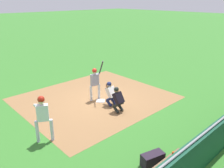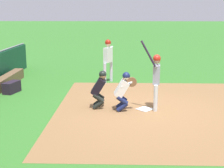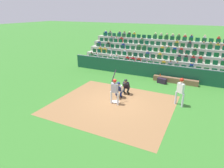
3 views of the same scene
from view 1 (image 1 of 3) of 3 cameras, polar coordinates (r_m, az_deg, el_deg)
The scene contains 10 objects.
ground_plane at distance 12.36m, azimuth -2.86°, elevation -4.23°, with size 160.00×160.00×0.00m, color #36782A.
infield_dirt_patch at distance 12.71m, azimuth -4.32°, elevation -3.51°, with size 7.61×6.68×0.01m, color olive.
home_plate_marker at distance 12.36m, azimuth -2.86°, elevation -4.16°, with size 0.44×0.44×0.02m, color white.
batter_at_plate at distance 12.14m, azimuth -4.24°, elevation 0.89°, with size 0.64×0.68×2.24m.
catcher_crouching at distance 11.65m, azimuth -0.37°, elevation -2.02°, with size 0.49×0.73×1.26m.
home_plate_umpire at distance 10.99m, azimuth 1.45°, elevation -3.58°, with size 0.47×0.52×1.25m.
dugout_wall at distance 8.85m, azimuth 24.39°, elevation -12.27°, with size 14.91×0.24×1.37m.
water_bottle_on_bench at distance 7.83m, azimuth 14.88°, elevation -16.61°, with size 0.07×0.07×0.21m, color #D34717.
equipment_duffel_bag at distance 8.05m, azimuth 10.05°, elevation -17.92°, with size 0.77×0.36×0.44m, color #251B2A.
on_deck_batter at distance 8.92m, azimuth -16.86°, elevation -7.14°, with size 0.64×0.44×1.89m.
Camera 1 is at (-7.18, -8.62, 5.19)m, focal length 36.79 mm.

